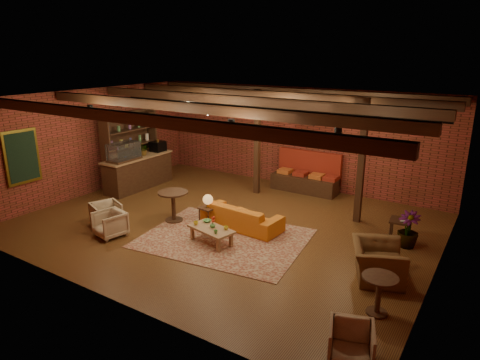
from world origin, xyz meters
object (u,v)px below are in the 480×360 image
Objects in this scene: sofa at (242,216)px; armchair_right at (378,256)px; side_table_lamp at (208,202)px; side_table_book at (401,221)px; coffee_table at (211,229)px; armchair_far at (351,342)px; armchair_b at (110,223)px; armchair_a at (106,213)px; round_table_left at (173,201)px; plant_tall at (413,194)px; round_table_right at (379,289)px.

armchair_right is (3.58, -0.70, 0.17)m from sofa.
side_table_book is at bearing 20.39° from side_table_lamp.
armchair_far reaches higher than coffee_table.
side_table_book is (5.94, 3.44, 0.16)m from armchair_b.
armchair_a is at bearing -167.73° from coffee_table.
round_table_left is 0.32× the size of plant_tall.
round_table_left is at bearing -163.71° from side_table_lamp.
armchair_right is at bearing -96.05° from plant_tall.
side_table_lamp is at bearing -34.69° from armchair_a.
sofa is 4.04m from plant_tall.
plant_tall is at bearing -28.18° from armchair_right.
round_table_left is 5.31m from armchair_right.
armchair_a is at bearing -136.05° from round_table_left.
armchair_b is 0.96× the size of round_table_right.
round_table_left is 6.26m from armchair_far.
round_table_right is at bearing -86.96° from plant_tall.
armchair_b reaches higher than coffee_table.
round_table_left is at bearing 79.79° from armchair_b.
armchair_right reaches higher than round_table_left.
armchair_right is (3.68, 0.46, 0.14)m from coffee_table.
round_table_left is 5.79m from plant_tall.
side_table_lamp is 1.20× the size of armchair_a.
armchair_b is 6.41m from armchair_far.
sofa is 5.11m from armchair_far.
plant_tall is (-0.16, 2.97, 0.80)m from round_table_right.
side_table_lamp is 2.60m from armchair_a.
sofa is 1.16m from coffee_table.
armchair_b is at bearing -102.25° from armchair_a.
side_table_lamp is 4.65m from side_table_book.
armchair_b is 6.32m from round_table_right.
sofa is 3.05× the size of armchair_a.
armchair_a is 7.36m from plant_tall.
sofa is 2.54× the size of side_table_lamp.
armchair_b is at bearing -156.53° from coffee_table.
coffee_table is 1.12m from side_table_lamp.
side_table_book is (5.28, 1.89, -0.04)m from round_table_left.
side_table_lamp is 1.46× the size of side_table_book.
round_table_right is at bearing -69.63° from armchair_a.
armchair_b is 6.14m from armchair_right.
armchair_b reaches higher than side_table_book.
armchair_far is at bearing -85.35° from side_table_book.
plant_tall is (3.77, 1.09, 0.96)m from sofa.
plant_tall reaches higher than round_table_right.
armchair_right is 2.60m from armchair_far.
round_table_left is 1.18× the size of armchair_a.
plant_tall is at bearing -159.97° from sofa.
armchair_b is at bearing -130.99° from side_table_lamp.
round_table_right is at bearing 71.30° from armchair_far.
side_table_lamp is at bearing -162.79° from plant_tall.
armchair_right is (5.30, -0.10, -0.07)m from round_table_left.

